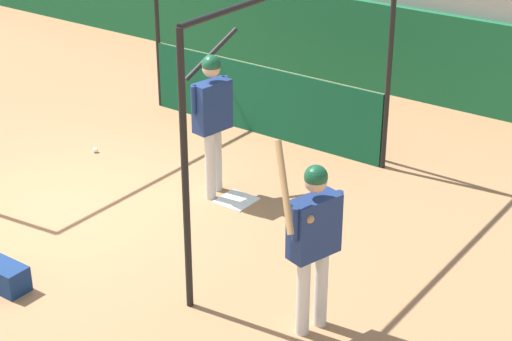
# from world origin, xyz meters

# --- Properties ---
(ground_plane) EXTENTS (60.00, 60.00, 0.00)m
(ground_plane) POSITION_xyz_m (0.00, 0.00, 0.00)
(ground_plane) COLOR #A8754C
(outfield_wall) EXTENTS (24.00, 0.12, 1.47)m
(outfield_wall) POSITION_xyz_m (0.00, 5.95, 0.74)
(outfield_wall) COLOR #196038
(outfield_wall) RESTS_ON ground
(batting_cage) EXTENTS (4.06, 4.11, 2.90)m
(batting_cage) POSITION_xyz_m (0.57, 2.53, 1.24)
(batting_cage) COLOR black
(batting_cage) RESTS_ON ground
(home_plate) EXTENTS (0.44, 0.44, 0.02)m
(home_plate) POSITION_xyz_m (1.56, 1.37, 0.01)
(home_plate) COLOR white
(home_plate) RESTS_ON ground
(player_batter) EXTENTS (0.57, 0.99, 1.99)m
(player_batter) POSITION_xyz_m (1.21, 1.38, 1.12)
(player_batter) COLOR silver
(player_batter) RESTS_ON ground
(player_waiting) EXTENTS (0.49, 0.83, 1.98)m
(player_waiting) POSITION_xyz_m (3.76, -0.34, 1.05)
(player_waiting) COLOR silver
(player_waiting) RESTS_ON ground
(baseball) EXTENTS (0.07, 0.07, 0.07)m
(baseball) POSITION_xyz_m (-0.93, 1.39, 0.04)
(baseball) COLOR white
(baseball) RESTS_ON ground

